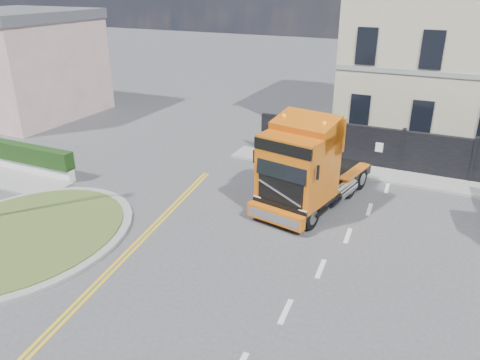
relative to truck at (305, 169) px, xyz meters
The scene contains 8 objects.
ground 3.96m from the truck, 108.18° to the right, with size 120.00×120.00×0.00m, color #424244.
traffic_island 10.47m from the truck, 141.69° to the right, with size 6.80×6.80×0.17m.
hedge_wall 14.28m from the truck, behind, with size 8.00×0.55×1.35m.
seaside_bldg_pink 21.89m from the truck, 165.20° to the left, with size 8.00×8.00×6.00m, color beige.
hoarding_fence 7.81m from the truck, 45.80° to the left, with size 18.80×0.25×2.00m.
georgian_building 14.56m from the truck, 69.55° to the left, with size 12.30×10.30×12.80m.
pavement_far 6.95m from the truck, 43.83° to the left, with size 20.00×1.60×0.12m, color gray.
truck is the anchor object (origin of this frame).
Camera 1 is at (5.92, -12.63, 8.34)m, focal length 35.00 mm.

